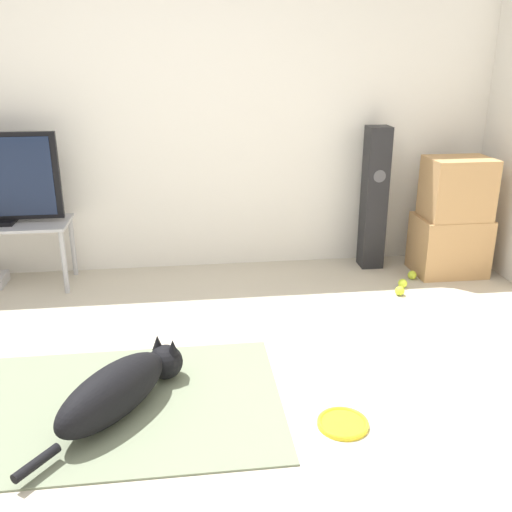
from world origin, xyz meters
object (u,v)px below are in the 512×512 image
Objects in this scene: cardboard_box_lower at (449,245)px; cardboard_box_upper at (457,188)px; tennis_ball_near_speaker at (400,291)px; dog at (120,388)px; frisbee at (343,423)px; floor_speaker at (374,199)px; tennis_ball_by_boxes at (403,283)px; tennis_ball_loose_on_carpet at (412,275)px.

cardboard_box_lower is 1.12× the size of cardboard_box_upper.
cardboard_box_upper reaches higher than tennis_ball_near_speaker.
dog is 1.05m from frisbee.
frisbee is at bearing -126.84° from cardboard_box_upper.
floor_speaker is at bearing 44.70° from dog.
dog is at bearing -145.48° from tennis_ball_by_boxes.
tennis_ball_by_boxes is 1.00× the size of tennis_ball_near_speaker.
dog is 1.85× the size of cardboard_box_upper.
tennis_ball_near_speaker is at bearing -144.69° from cardboard_box_upper.
floor_speaker is at bearing 157.16° from cardboard_box_upper.
frisbee is at bearing -111.18° from floor_speaker.
cardboard_box_upper reaches higher than cardboard_box_lower.
cardboard_box_upper reaches higher than frisbee.
cardboard_box_upper is (1.32, 1.77, 0.65)m from frisbee.
cardboard_box_lower is 0.45m from cardboard_box_upper.
dog reaches higher than tennis_ball_by_boxes.
cardboard_box_lower is 7.87× the size of tennis_ball_near_speaker.
floor_speaker reaches higher than tennis_ball_loose_on_carpet.
floor_speaker is at bearing 158.48° from cardboard_box_lower.
floor_speaker is (1.79, 1.77, 0.41)m from dog.
tennis_ball_loose_on_carpet is (1.00, 1.67, 0.02)m from frisbee.
cardboard_box_lower is 7.87× the size of tennis_ball_loose_on_carpet.
tennis_ball_loose_on_carpet is (0.13, 0.15, 0.00)m from tennis_ball_by_boxes.
cardboard_box_upper is (2.34, 1.54, 0.53)m from dog.
floor_speaker is 0.71m from tennis_ball_by_boxes.
cardboard_box_lower reaches higher than tennis_ball_loose_on_carpet.
tennis_ball_by_boxes is 0.20m from tennis_ball_loose_on_carpet.
floor_speaker reaches higher than tennis_ball_near_speaker.
cardboard_box_upper is 0.91m from tennis_ball_near_speaker.
frisbee is at bearing -126.52° from cardboard_box_lower.
frisbee is 0.51× the size of cardboard_box_upper.
dog is 2.80m from cardboard_box_lower.
frisbee is 1.95m from tennis_ball_loose_on_carpet.
dog is 12.99× the size of tennis_ball_loose_on_carpet.
dog is at bearing 167.19° from frisbee.
tennis_ball_loose_on_carpet is at bearing 35.63° from dog.
frisbee is at bearing -119.77° from tennis_ball_near_speaker.
floor_speaker is at bearing 68.82° from frisbee.
tennis_ball_loose_on_carpet is at bearing 48.51° from tennis_ball_by_boxes.
cardboard_box_lower is at bearing 102.84° from cardboard_box_upper.
frisbee is 2.30m from cardboard_box_upper.
frisbee is 2.23m from cardboard_box_lower.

